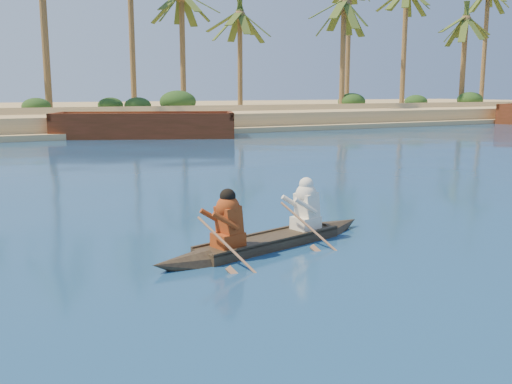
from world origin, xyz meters
TOP-DOWN VIEW (x-y plane):
  - ground at (0.00, 0.00)m, footprint 160.00×160.00m
  - sandy_embankment at (0.00, 46.89)m, footprint 150.00×51.00m
  - palm_grove at (0.00, 35.00)m, footprint 110.00×14.00m
  - shrub_cluster at (0.00, 31.50)m, footprint 100.00×6.00m
  - canoe at (-8.00, -4.00)m, footprint 5.08×1.82m
  - barge_mid at (-2.41, 22.00)m, footprint 11.58×7.60m

SIDE VIEW (x-z plane):
  - ground at x=0.00m, z-range 0.00..0.00m
  - canoe at x=-8.00m, z-range -0.43..0.97m
  - sandy_embankment at x=0.00m, z-range -0.22..1.28m
  - barge_mid at x=-2.41m, z-range -0.28..1.56m
  - shrub_cluster at x=0.00m, z-range 0.00..2.40m
  - palm_grove at x=0.00m, z-range 0.00..16.00m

